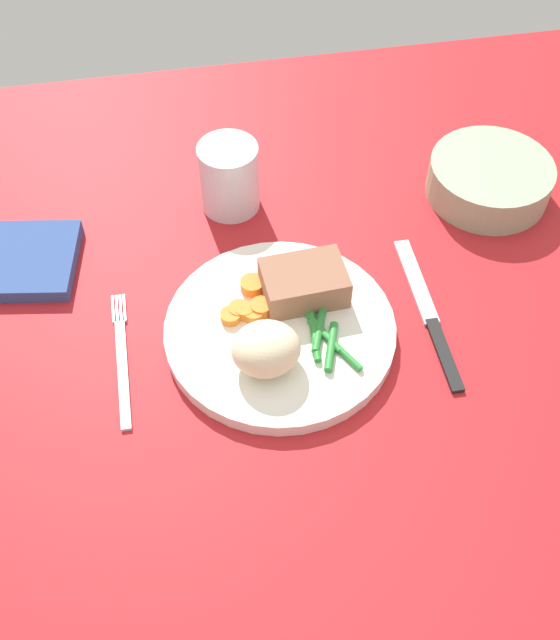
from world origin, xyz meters
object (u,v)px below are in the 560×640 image
(salad_bowl, at_px, (490,177))
(fork, at_px, (122,359))
(dinner_plate, at_px, (280,331))
(meat_portion, at_px, (304,283))
(water_glass, at_px, (230,181))
(napkin, at_px, (27,260))
(knife, at_px, (429,315))

(salad_bowl, bearing_deg, fork, -159.12)
(dinner_plate, relative_size, salad_bowl, 1.63)
(meat_portion, distance_m, water_glass, 0.17)
(dinner_plate, height_order, napkin, same)
(knife, height_order, water_glass, water_glass)
(fork, height_order, napkin, napkin)
(fork, height_order, salad_bowl, salad_bowl)
(dinner_plate, relative_size, knife, 1.15)
(knife, height_order, salad_bowl, salad_bowl)
(knife, relative_size, water_glass, 2.45)
(salad_bowl, bearing_deg, dinner_plate, -149.39)
(fork, relative_size, knife, 0.81)
(dinner_plate, xyz_separation_m, napkin, (-0.26, 0.15, 0.00))
(knife, bearing_deg, meat_portion, 163.61)
(dinner_plate, distance_m, fork, 0.16)
(fork, height_order, knife, knife)
(fork, distance_m, napkin, 0.18)
(dinner_plate, distance_m, knife, 0.16)
(knife, height_order, napkin, napkin)
(dinner_plate, distance_m, meat_portion, 0.06)
(fork, bearing_deg, knife, 2.28)
(knife, distance_m, salad_bowl, 0.21)
(water_glass, xyz_separation_m, salad_bowl, (0.30, -0.04, -0.01))
(knife, xyz_separation_m, salad_bowl, (0.12, 0.17, 0.02))
(water_glass, distance_m, napkin, 0.24)
(salad_bowl, bearing_deg, knife, -126.01)
(dinner_plate, relative_size, fork, 1.42)
(meat_portion, bearing_deg, dinner_plate, -130.60)
(dinner_plate, bearing_deg, napkin, 150.67)
(water_glass, bearing_deg, napkin, -166.25)
(meat_portion, xyz_separation_m, knife, (0.13, -0.04, -0.03))
(water_glass, bearing_deg, dinner_plate, -83.57)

